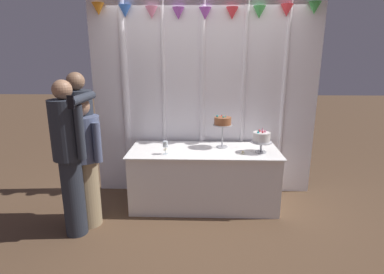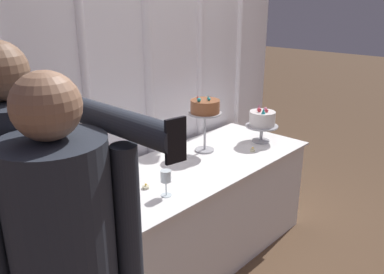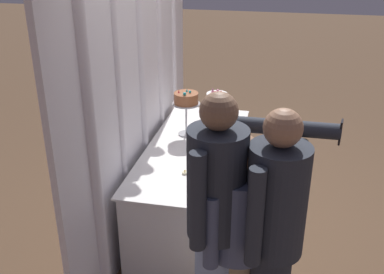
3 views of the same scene
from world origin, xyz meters
TOP-DOWN VIEW (x-y plane):
  - ground_plane at (0.00, 0.00)m, footprint 24.00×24.00m
  - draped_curtain at (-0.04, 0.54)m, footprint 3.00×0.16m
  - cake_table at (0.00, 0.10)m, footprint 1.86×0.77m
  - cake_display_nearleft at (0.23, 0.21)m, footprint 0.25×0.25m
  - cake_display_nearright at (0.69, 0.01)m, footprint 0.26×0.26m
  - wine_glass at (-0.46, -0.09)m, footprint 0.06×0.06m
  - tealight_far_left at (-0.48, 0.07)m, footprint 0.04×0.04m
  - tealight_near_left at (0.46, -0.06)m, footprint 0.04×0.04m
  - guest_girl_blue_dress at (-1.38, -0.32)m, footprint 0.46×0.81m
  - guest_man_pink_jacket at (-1.32, -0.42)m, footprint 0.52×0.52m
  - guest_man_dark_suit at (-1.39, -0.62)m, footprint 0.43×0.43m

SIDE VIEW (x-z plane):
  - ground_plane at x=0.00m, z-range 0.00..0.00m
  - cake_table at x=0.00m, z-range 0.00..0.75m
  - tealight_far_left at x=-0.48m, z-range 0.74..0.77m
  - tealight_near_left at x=0.46m, z-range 0.74..0.78m
  - guest_man_pink_jacket at x=-1.32m, z-range 0.05..1.53m
  - wine_glass at x=-0.46m, z-range 0.78..0.94m
  - guest_man_dark_suit at x=-1.39m, z-range 0.09..1.75m
  - cake_display_nearright at x=0.69m, z-range 0.78..1.08m
  - guest_girl_blue_dress at x=-1.38m, z-range 0.10..1.82m
  - cake_display_nearleft at x=0.23m, z-range 0.86..1.28m
  - draped_curtain at x=-0.04m, z-range 0.08..2.82m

